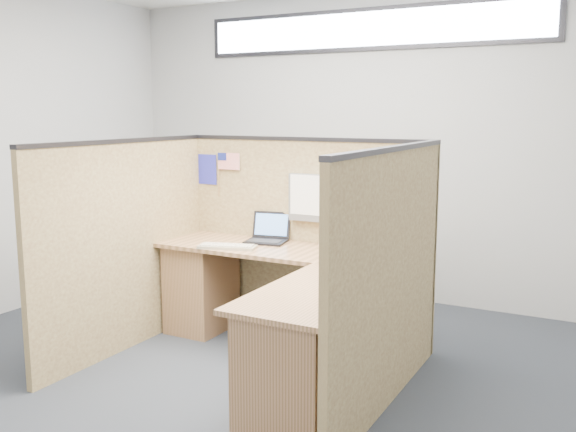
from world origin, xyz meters
The scene contains 14 objects.
floor centered at (0.00, 0.00, 0.00)m, with size 5.00×5.00×0.00m, color black.
wall_back centered at (0.00, 2.25, 1.40)m, with size 5.00×5.00×0.00m, color #AAADB0.
clerestory_window centered at (0.00, 2.23, 2.45)m, with size 3.30×0.04×0.38m.
cubicle_partitions centered at (0.00, 0.43, 0.77)m, with size 2.06×1.83×1.53m.
l_desk centered at (0.18, 0.29, 0.39)m, with size 1.95×1.75×0.73m.
laptop centered at (-0.23, 0.86, 0.78)m, with size 0.34×0.34×0.22m.
keyboard centered at (-0.38, 0.49, 0.74)m, with size 0.45×0.26×0.03m.
mouse centered at (0.72, 0.52, 0.75)m, with size 0.10×0.06×0.04m, color silver.
hand_forearm centered at (0.73, 0.40, 0.76)m, with size 0.10×0.34×0.07m.
blue_poster centered at (-0.88, 0.97, 1.25)m, with size 0.18×0.00×0.24m, color #22259D.
american_flag centered at (-0.69, 0.96, 1.31)m, with size 0.21×0.01×0.36m.
file_holder centered at (0.04, 0.94, 1.08)m, with size 0.28×0.05×0.36m.
paper_left centered at (0.17, 0.97, 1.06)m, with size 0.21×0.00×0.27m, color white.
paper_right centered at (0.40, 0.97, 1.00)m, with size 0.20×0.00×0.26m, color white.
Camera 1 is at (2.18, -3.34, 1.72)m, focal length 40.00 mm.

